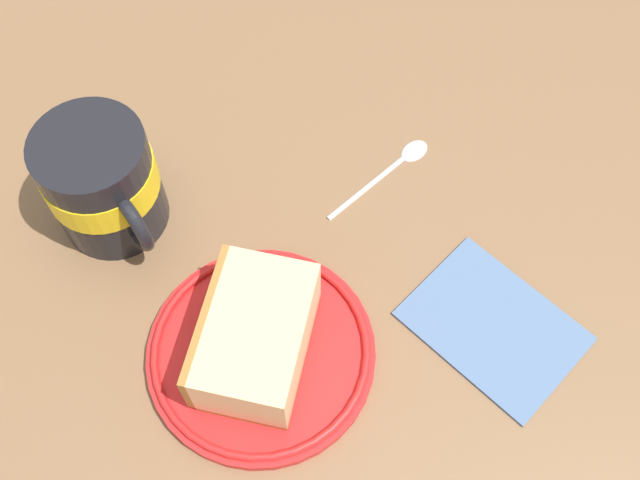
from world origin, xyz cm
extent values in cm
cube|color=brown|center=(0.00, 0.00, -1.34)|extent=(156.05, 156.05, 2.68)
cylinder|color=red|center=(-6.08, 4.00, 0.51)|extent=(18.76, 18.76, 1.01)
torus|color=red|center=(-6.08, 4.00, 1.32)|extent=(17.88, 17.88, 0.62)
cube|color=#9E662D|center=(-6.08, 4.00, 1.31)|extent=(12.80, 13.83, 0.60)
cube|color=#EAB27F|center=(-6.08, 4.00, 4.32)|extent=(12.80, 13.83, 5.42)
cube|color=#9E662D|center=(-2.84, 6.30, 4.32)|extent=(7.29, 9.93, 5.42)
cylinder|color=black|center=(13.10, 5.17, 5.50)|extent=(9.46, 9.46, 10.99)
cylinder|color=yellow|center=(13.10, 5.17, 6.49)|extent=(9.65, 9.65, 3.15)
cylinder|color=#47230F|center=(13.10, 5.17, 9.97)|extent=(8.33, 8.33, 0.40)
torus|color=black|center=(8.38, 5.52, 5.50)|extent=(6.06, 1.59, 5.99)
ellipsoid|color=silver|center=(0.49, -20.04, 0.40)|extent=(2.05, 3.03, 0.80)
cylinder|color=silver|center=(0.38, -13.69, 0.25)|extent=(0.67, 9.71, 0.50)
cube|color=slate|center=(-17.17, -12.15, 0.30)|extent=(14.52, 11.19, 0.60)
camera|label=1|loc=(-25.29, 14.76, 59.36)|focal=42.38mm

